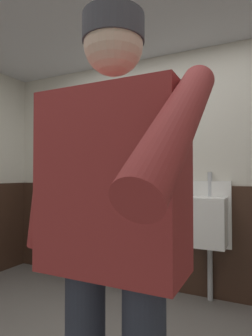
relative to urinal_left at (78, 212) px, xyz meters
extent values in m
cube|color=beige|center=(1.03, 0.22, 0.48)|extent=(4.71, 0.12, 2.51)
cube|color=#382319|center=(1.03, 0.14, -0.23)|extent=(4.11, 0.03, 1.10)
cylinder|color=white|center=(0.89, -0.82, 1.72)|extent=(0.14, 0.14, 0.03)
cube|color=white|center=(0.00, 0.13, 0.05)|extent=(0.40, 0.05, 0.65)
cube|color=white|center=(0.00, -0.04, 0.00)|extent=(0.34, 0.30, 0.45)
cylinder|color=#B7BABF|center=(0.00, 0.12, 0.34)|extent=(0.04, 0.04, 0.24)
cylinder|color=#B7BABF|center=(0.00, 0.09, -0.50)|extent=(0.05, 0.05, 0.55)
cube|color=white|center=(0.75, 0.13, 0.05)|extent=(0.40, 0.05, 0.65)
cube|color=white|center=(0.75, -0.04, 0.00)|extent=(0.34, 0.30, 0.45)
cylinder|color=#B7BABF|center=(0.75, 0.12, 0.34)|extent=(0.04, 0.04, 0.24)
cylinder|color=#B7BABF|center=(0.75, 0.09, -0.50)|extent=(0.05, 0.05, 0.55)
cube|color=white|center=(1.50, 0.13, 0.05)|extent=(0.40, 0.05, 0.65)
cube|color=white|center=(1.50, -0.04, 0.00)|extent=(0.34, 0.30, 0.45)
cylinder|color=#B7BABF|center=(1.50, 0.12, 0.34)|extent=(0.04, 0.04, 0.24)
cylinder|color=#B7BABF|center=(1.50, 0.09, -0.50)|extent=(0.05, 0.05, 0.55)
cube|color=#4C4C51|center=(0.37, -0.07, 0.17)|extent=(0.04, 0.40, 0.90)
cube|color=maroon|center=(1.52, -1.92, 0.41)|extent=(0.48, 0.24, 0.60)
cylinder|color=maroon|center=(1.24, -1.92, 0.44)|extent=(0.17, 0.09, 0.56)
cylinder|color=maroon|center=(1.81, -2.14, 0.55)|extent=(0.09, 0.50, 0.39)
sphere|color=beige|center=(1.52, -1.92, 0.87)|extent=(0.20, 0.20, 0.20)
cylinder|color=#3F3F47|center=(1.52, -1.92, 0.93)|extent=(0.21, 0.21, 0.09)
cube|color=silver|center=(-0.55, 0.12, 0.51)|extent=(0.10, 0.07, 0.18)
camera|label=1|loc=(1.97, -2.74, 0.43)|focal=30.11mm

